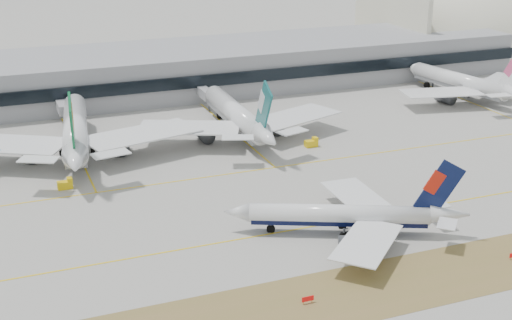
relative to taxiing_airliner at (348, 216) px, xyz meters
name	(u,v)px	position (x,y,z in m)	size (l,w,h in m)	color
ground	(273,222)	(-11.89, 10.70, -4.06)	(3000.00, 3000.00, 0.00)	#A39F98
taxiing_airliner	(348,216)	(0.00, 0.00, 0.00)	(47.20, 40.08, 16.84)	white
widebody_eva	(75,132)	(-44.60, 68.96, 2.31)	(66.64, 65.75, 23.97)	white
widebody_cathay	(238,117)	(1.12, 68.24, 1.77)	(61.53, 60.10, 21.93)	white
widebody_china_air	(464,83)	(86.99, 78.65, 1.29)	(55.69, 55.14, 20.14)	white
terminal	(147,72)	(-11.89, 125.54, 3.44)	(280.00, 43.10, 15.00)	gray
hangar	(473,50)	(142.68, 145.70, -3.92)	(91.00, 60.00, 60.00)	beige
hold_sign_left	(308,299)	(-18.97, -21.30, -3.18)	(2.20, 0.15, 1.35)	red
gse_c	(312,143)	(16.92, 52.08, -3.01)	(3.55, 2.00, 2.60)	yellow
gse_b	(66,184)	(-50.56, 45.94, -3.01)	(3.55, 2.00, 2.60)	yellow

